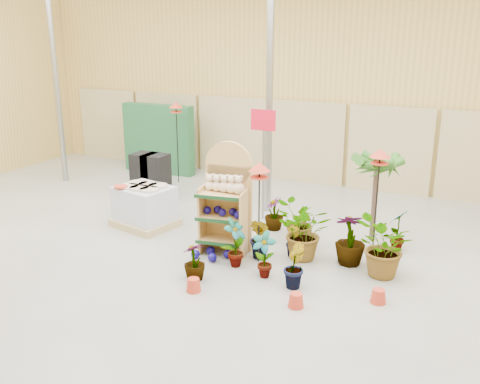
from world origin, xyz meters
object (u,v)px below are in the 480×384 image
at_px(display_shelf, 227,203).
at_px(pallet_stack, 145,206).
at_px(potted_plant_2, 305,232).
at_px(bird_table_front, 259,170).

distance_m(display_shelf, pallet_stack, 2.08).
height_order(pallet_stack, potted_plant_2, potted_plant_2).
height_order(display_shelf, pallet_stack, display_shelf).
height_order(pallet_stack, bird_table_front, bird_table_front).
xyz_separation_m(display_shelf, bird_table_front, (0.66, -0.16, 0.68)).
bearing_deg(display_shelf, potted_plant_2, 2.67).
bearing_deg(potted_plant_2, bird_table_front, -146.37).
height_order(display_shelf, bird_table_front, display_shelf).
relative_size(display_shelf, pallet_stack, 1.48).
relative_size(display_shelf, potted_plant_2, 2.03).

